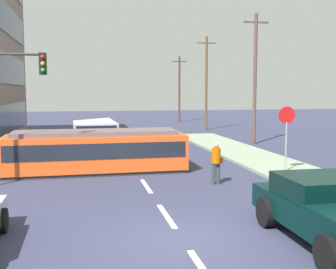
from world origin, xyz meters
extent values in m
plane|color=#343751|center=(0.00, 10.00, 0.00)|extent=(120.00, 120.00, 0.00)
cube|color=gray|center=(6.80, 6.00, 0.07)|extent=(3.20, 36.00, 0.14)
cube|color=silver|center=(0.00, 2.00, 0.01)|extent=(0.16, 2.40, 0.01)
cube|color=silver|center=(0.00, 6.00, 0.01)|extent=(0.16, 2.40, 0.01)
cube|color=silver|center=(0.00, 15.34, 0.01)|extent=(0.16, 2.40, 0.01)
cube|color=silver|center=(0.00, 21.34, 0.01)|extent=(0.16, 2.40, 0.01)
cube|color=#2D3847|center=(-7.00, 20.08, 1.92)|extent=(0.06, 12.43, 1.92)
cube|color=#2D3847|center=(-7.00, 20.08, 5.12)|extent=(0.06, 12.43, 1.92)
cube|color=#2D3847|center=(-7.00, 20.08, 8.32)|extent=(0.06, 12.43, 1.92)
cube|color=#E7531D|center=(-1.81, 9.34, 0.93)|extent=(8.12, 2.60, 1.56)
cube|color=#2D2D2D|center=(-1.81, 9.34, 0.07)|extent=(7.96, 2.48, 0.15)
cube|color=#675457|center=(-1.81, 9.34, 1.81)|extent=(7.31, 2.22, 0.20)
cube|color=#1E232D|center=(-1.81, 9.34, 1.12)|extent=(7.80, 2.64, 0.69)
cube|color=#B7B3C2|center=(-1.72, 16.63, 1.07)|extent=(2.68, 5.98, 1.55)
cube|color=black|center=(-1.63, 13.73, 1.31)|extent=(2.25, 0.19, 0.93)
cube|color=black|center=(-1.72, 16.63, 1.35)|extent=(2.69, 5.10, 0.62)
cylinder|color=black|center=(-1.67, 14.74, 0.45)|extent=(2.58, 0.98, 0.90)
cylinder|color=black|center=(-1.78, 18.52, 0.45)|extent=(2.58, 0.98, 0.90)
cylinder|color=#343C40|center=(2.67, 5.80, 0.42)|extent=(0.16, 0.16, 0.85)
cylinder|color=#343C40|center=(2.87, 5.80, 0.42)|extent=(0.16, 0.16, 0.85)
cylinder|color=#C95A06|center=(2.77, 5.80, 1.15)|extent=(0.36, 0.36, 0.60)
sphere|color=tan|center=(2.77, 5.80, 1.56)|extent=(0.22, 0.22, 0.22)
cube|color=brown|center=(2.99, 5.85, 0.95)|extent=(0.17, 0.22, 0.24)
cube|color=black|center=(3.46, -1.02, 0.68)|extent=(2.03, 5.01, 0.65)
cube|color=black|center=(3.47, -0.47, 1.27)|extent=(1.91, 1.91, 0.55)
cylinder|color=black|center=(2.47, 0.48, 0.40)|extent=(0.29, 0.80, 0.80)
cylinder|color=black|center=(4.47, 0.47, 0.40)|extent=(0.29, 0.80, 0.80)
cylinder|color=black|center=(2.45, -2.52, 0.40)|extent=(0.29, 0.80, 0.80)
cylinder|color=black|center=(-4.49, 1.44, 0.32)|extent=(0.23, 0.64, 0.64)
cylinder|color=gray|center=(6.41, 7.07, 1.24)|extent=(0.07, 0.07, 2.20)
cylinder|color=red|center=(6.41, 7.07, 2.64)|extent=(0.76, 0.04, 0.76)
cylinder|color=#333333|center=(-4.90, 7.07, 5.08)|extent=(2.13, 0.10, 0.10)
cube|color=black|center=(-3.83, 7.07, 4.73)|extent=(0.28, 0.24, 0.84)
sphere|color=red|center=(-3.83, 6.94, 4.98)|extent=(0.16, 0.16, 0.16)
sphere|color=gold|center=(-3.83, 6.94, 4.73)|extent=(0.16, 0.16, 0.16)
sphere|color=green|center=(-3.83, 6.94, 4.48)|extent=(0.16, 0.16, 0.16)
cylinder|color=brown|center=(9.37, 17.54, 4.49)|extent=(0.24, 0.24, 8.98)
cube|color=brown|center=(9.37, 17.54, 8.38)|extent=(1.80, 0.12, 0.12)
cylinder|color=brown|center=(9.23, 28.72, 4.41)|extent=(0.24, 0.24, 8.82)
cube|color=brown|center=(9.23, 28.72, 8.22)|extent=(1.80, 0.12, 0.12)
cylinder|color=brown|center=(9.18, 39.82, 3.93)|extent=(0.24, 0.24, 7.86)
cube|color=brown|center=(9.18, 39.82, 7.26)|extent=(1.80, 0.12, 0.12)
camera|label=1|loc=(-2.38, -9.88, 3.67)|focal=44.84mm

